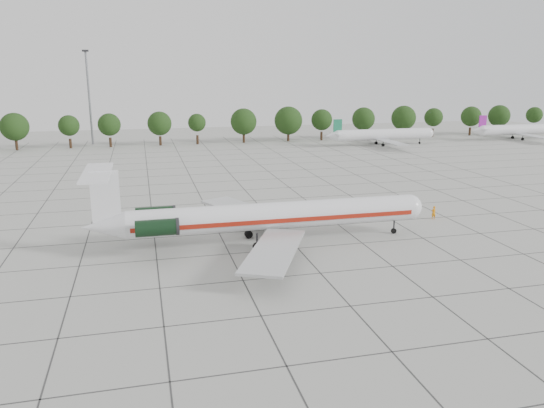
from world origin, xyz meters
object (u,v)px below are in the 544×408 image
Objects in this scene: main_airliner at (257,216)px; ground_crew at (434,213)px; bg_airliner_e at (521,130)px; bg_airliner_d at (383,135)px; floodlight_mast at (89,92)px.

main_airliner is 21.91× the size of ground_crew.
bg_airliner_e reaches higher than ground_crew.
main_airliner reaches higher than ground_crew.
ground_crew is 75.62m from bg_airliner_d.
floodlight_mast is (-123.40, 19.70, 11.37)m from bg_airliner_e.
floodlight_mast is (-51.77, 92.56, 13.35)m from ground_crew.
ground_crew is 106.90m from floodlight_mast.
floodlight_mast is at bearing 170.93° from bg_airliner_e.
ground_crew is 0.07× the size of bg_airliner_d.
main_airliner is at bearing -124.46° from bg_airliner_d.
floodlight_mast reaches higher than bg_airliner_e.
main_airliner is 101.21m from floodlight_mast.
floodlight_mast reaches higher than bg_airliner_d.
main_airliner is 26.47m from ground_crew.
ground_crew is 102.20m from bg_airliner_e.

